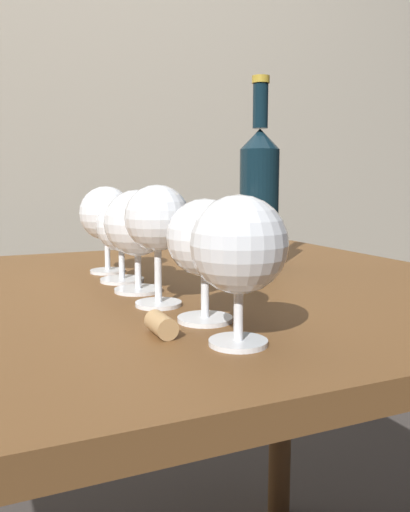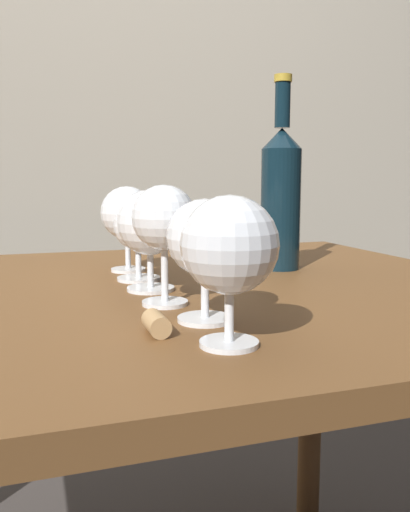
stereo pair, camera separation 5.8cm
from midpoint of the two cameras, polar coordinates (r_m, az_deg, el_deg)
name	(u,v)px [view 1 (the left image)]	position (r m, az deg, el deg)	size (l,w,h in m)	color
back_wall	(5,40)	(1.96, -21.39, 20.65)	(5.00, 0.08, 2.60)	#B2A893
dining_table	(90,355)	(0.79, -14.26, -10.23)	(1.22, 0.85, 0.70)	brown
wine_glass_port	(239,248)	(0.49, 0.28, 0.85)	(0.09, 0.09, 0.14)	white
wine_glass_pinot	(205,241)	(0.57, -2.87, 1.63)	(0.08, 0.08, 0.13)	white
wine_glass_white	(157,220)	(0.65, -7.63, 3.85)	(0.08, 0.08, 0.15)	white
wine_glass_chardonnay	(137,225)	(0.74, -9.46, 3.28)	(0.09, 0.09, 0.14)	white
wine_glass_empty	(121,229)	(0.82, -10.95, 2.80)	(0.07, 0.07, 0.12)	white
wine_glass_rose	(106,215)	(0.90, -12.27, 4.29)	(0.09, 0.09, 0.14)	white
wine_bottle	(259,194)	(0.93, 4.03, 6.57)	(0.07, 0.07, 0.33)	#0F232D
cork	(161,325)	(0.54, -7.77, -7.31)	(0.02, 0.02, 0.04)	tan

